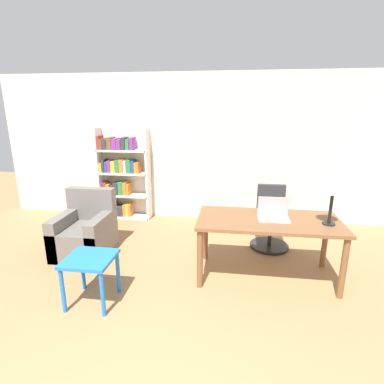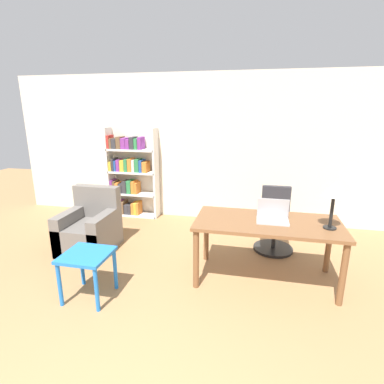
{
  "view_description": "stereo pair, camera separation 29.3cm",
  "coord_description": "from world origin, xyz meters",
  "views": [
    {
      "loc": [
        0.46,
        -1.02,
        2.07
      ],
      "look_at": [
        -0.05,
        2.69,
        1.02
      ],
      "focal_mm": 28.0,
      "sensor_mm": 36.0,
      "label": 1
    },
    {
      "loc": [
        0.75,
        -0.97,
        2.07
      ],
      "look_at": [
        -0.05,
        2.69,
        1.02
      ],
      "focal_mm": 28.0,
      "sensor_mm": 36.0,
      "label": 2
    }
  ],
  "objects": [
    {
      "name": "side_table_blue",
      "position": [
        -1.02,
        1.69,
        0.44
      ],
      "size": [
        0.5,
        0.49,
        0.54
      ],
      "color": "blue",
      "rests_on": "ground_plane"
    },
    {
      "name": "laptop",
      "position": [
        0.98,
        2.52,
        0.83
      ],
      "size": [
        0.37,
        0.25,
        0.26
      ],
      "color": "#B2B2B7",
      "rests_on": "desk"
    },
    {
      "name": "wall_back",
      "position": [
        0.0,
        4.53,
        1.35
      ],
      "size": [
        8.0,
        0.06,
        2.7
      ],
      "color": "beige",
      "rests_on": "ground_plane"
    },
    {
      "name": "bookshelf",
      "position": [
        -1.66,
        4.34,
        0.81
      ],
      "size": [
        0.98,
        0.28,
        1.73
      ],
      "color": "white",
      "rests_on": "ground_plane"
    },
    {
      "name": "armchair",
      "position": [
        -1.65,
        2.81,
        0.3
      ],
      "size": [
        0.73,
        0.79,
        0.92
      ],
      "color": "#66605B",
      "rests_on": "ground_plane"
    },
    {
      "name": "office_chair",
      "position": [
        1.07,
        3.41,
        0.39
      ],
      "size": [
        0.59,
        0.59,
        0.95
      ],
      "color": "black",
      "rests_on": "ground_plane"
    },
    {
      "name": "desk",
      "position": [
        0.92,
        2.49,
        0.68
      ],
      "size": [
        1.72,
        0.83,
        0.77
      ],
      "color": "brown",
      "rests_on": "ground_plane"
    },
    {
      "name": "table_lamp",
      "position": [
        1.59,
        2.41,
        1.21
      ],
      "size": [
        0.25,
        0.25,
        0.54
      ],
      "color": "black",
      "rests_on": "desk"
    }
  ]
}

